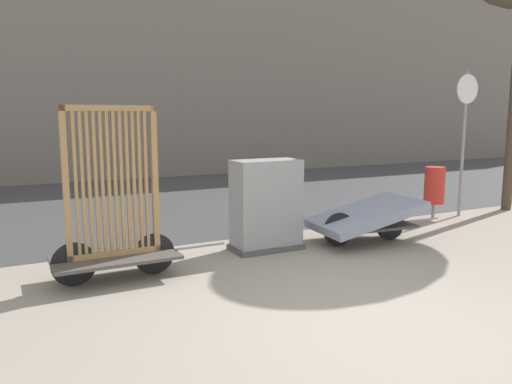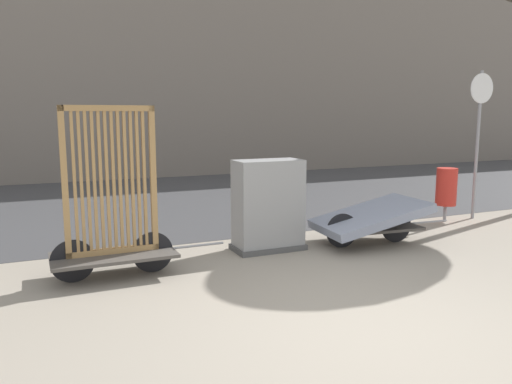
# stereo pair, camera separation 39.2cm
# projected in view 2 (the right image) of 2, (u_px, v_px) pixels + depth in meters

# --- Properties ---
(ground_plane) EXTENTS (60.00, 60.00, 0.00)m
(ground_plane) POSITION_uv_depth(u_px,v_px,m) (369.00, 332.00, 4.61)
(ground_plane) COLOR gray
(road_strip) EXTENTS (56.00, 8.37, 0.01)m
(road_strip) POSITION_uv_depth(u_px,v_px,m) (164.00, 199.00, 11.80)
(road_strip) COLOR #424244
(road_strip) RESTS_ON ground_plane
(building_facade) EXTENTS (48.00, 4.00, 10.70)m
(building_facade) POSITION_uv_depth(u_px,v_px,m) (116.00, 13.00, 16.57)
(building_facade) COLOR slate
(building_facade) RESTS_ON ground_plane
(bike_cart_with_bedframe) EXTENTS (2.18, 0.79, 2.10)m
(bike_cart_with_bedframe) POSITION_uv_depth(u_px,v_px,m) (113.00, 219.00, 6.08)
(bike_cart_with_bedframe) COLOR #4C4742
(bike_cart_with_bedframe) RESTS_ON ground_plane
(bike_cart_with_mattress) EXTENTS (2.29, 1.21, 0.69)m
(bike_cart_with_mattress) POSITION_uv_depth(u_px,v_px,m) (370.00, 218.00, 7.66)
(bike_cart_with_mattress) COLOR #4C4742
(bike_cart_with_mattress) RESTS_ON ground_plane
(utility_cabinet) EXTENTS (1.05, 0.56, 1.34)m
(utility_cabinet) POSITION_uv_depth(u_px,v_px,m) (268.00, 208.00, 7.35)
(utility_cabinet) COLOR #4C4C4C
(utility_cabinet) RESTS_ON ground_plane
(trash_bin) EXTENTS (0.38, 0.38, 1.01)m
(trash_bin) POSITION_uv_depth(u_px,v_px,m) (446.00, 187.00, 9.31)
(trash_bin) COLOR gray
(trash_bin) RESTS_ON ground_plane
(sign_post) EXTENTS (0.55, 0.06, 2.81)m
(sign_post) POSITION_uv_depth(u_px,v_px,m) (479.00, 124.00, 9.41)
(sign_post) COLOR gray
(sign_post) RESTS_ON ground_plane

